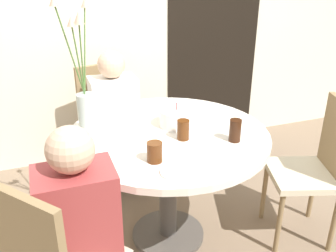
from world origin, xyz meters
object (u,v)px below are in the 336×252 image
at_px(flower_vase, 85,99).
at_px(person_boy, 82,243).
at_px(side_plate, 179,171).
at_px(drink_glass_0, 235,130).
at_px(person_woman, 115,125).
at_px(chair_left_flank, 107,116).
at_px(birthday_cake, 177,118).
at_px(drink_glass_1, 155,152).
at_px(chair_far_back, 317,163).
at_px(drink_glass_2, 183,130).

xyz_separation_m(flower_vase, person_boy, (-0.15, -0.62, -0.47)).
xyz_separation_m(flower_vase, side_plate, (0.34, -0.57, -0.21)).
bearing_deg(drink_glass_0, person_woman, 115.86).
xyz_separation_m(chair_left_flank, birthday_cake, (0.28, -0.83, 0.28)).
relative_size(birthday_cake, drink_glass_1, 1.98).
distance_m(flower_vase, person_boy, 0.79).
bearing_deg(drink_glass_1, side_plate, -61.89).
bearing_deg(drink_glass_1, chair_left_flank, 90.91).
distance_m(side_plate, drink_glass_1, 0.17).
relative_size(birthday_cake, flower_vase, 0.27).
bearing_deg(drink_glass_0, birthday_cake, 127.44).
distance_m(chair_left_flank, chair_far_back, 1.60).
height_order(drink_glass_0, person_woman, person_woman).
relative_size(chair_left_flank, drink_glass_2, 8.22).
distance_m(birthday_cake, flower_vase, 0.55).
distance_m(chair_left_flank, person_woman, 0.16).
relative_size(chair_left_flank, person_boy, 0.85).
xyz_separation_m(chair_left_flank, drink_glass_2, (0.25, -1.01, 0.28)).
distance_m(chair_far_back, birthday_cake, 0.92).
bearing_deg(person_woman, chair_far_back, -44.75).
relative_size(side_plate, person_woman, 0.17).
bearing_deg(flower_vase, side_plate, -59.28).
bearing_deg(drink_glass_0, chair_far_back, -5.47).
bearing_deg(person_boy, birthday_cake, 39.39).
xyz_separation_m(side_plate, drink_glass_0, (0.41, 0.21, 0.06)).
xyz_separation_m(chair_far_back, birthday_cake, (-0.80, 0.36, 0.28)).
relative_size(birthday_cake, drink_glass_0, 1.60).
bearing_deg(flower_vase, person_boy, -103.46).
distance_m(drink_glass_0, drink_glass_1, 0.49).
bearing_deg(flower_vase, chair_left_flank, 72.15).
bearing_deg(drink_glass_2, person_woman, 103.94).
relative_size(chair_far_back, flower_vase, 1.21).
bearing_deg(side_plate, flower_vase, 120.72).
distance_m(drink_glass_0, person_boy, 0.99).
xyz_separation_m(chair_far_back, drink_glass_1, (-1.05, -0.01, 0.28)).
relative_size(birthday_cake, person_woman, 0.19).
height_order(drink_glass_0, person_boy, person_boy).
xyz_separation_m(drink_glass_0, person_boy, (-0.90, -0.25, -0.31)).
relative_size(drink_glass_1, person_boy, 0.09).
bearing_deg(birthday_cake, drink_glass_0, -52.56).
xyz_separation_m(chair_far_back, drink_glass_0, (-0.57, 0.05, 0.29)).
height_order(chair_far_back, drink_glass_1, chair_far_back).
bearing_deg(person_boy, drink_glass_0, 15.51).
bearing_deg(side_plate, person_woman, 92.90).
bearing_deg(person_boy, person_woman, 70.76).
bearing_deg(birthday_cake, drink_glass_2, -99.45).
distance_m(chair_left_flank, flower_vase, 0.92).
height_order(birthday_cake, flower_vase, flower_vase).
bearing_deg(chair_left_flank, person_boy, -118.27).
xyz_separation_m(drink_glass_0, person_woman, (-0.47, 0.98, -0.31)).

